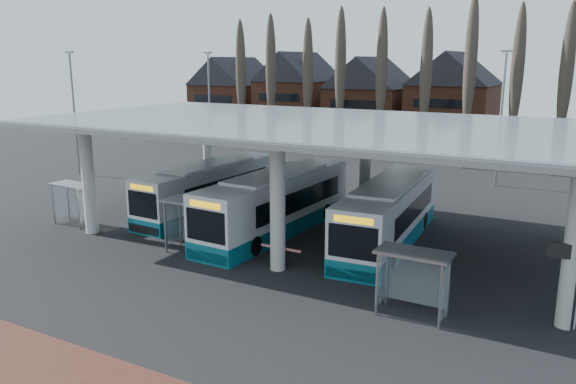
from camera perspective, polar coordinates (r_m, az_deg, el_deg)
The scene contains 14 objects.
ground at distance 24.26m, azimuth -3.99°, elevation -9.69°, with size 140.00×140.00×0.00m, color black.
station_canopy at distance 29.64m, azimuth 4.19°, elevation 5.91°, with size 32.00×16.00×6.34m.
poplar_row at distance 53.19m, azimuth 15.71°, elevation 12.02°, with size 45.10×1.10×14.50m.
townhouse_row at distance 68.78m, azimuth 4.66°, elevation 10.25°, with size 36.80×10.30×12.25m.
lamp_post_a at distance 50.86m, azimuth -7.97°, elevation 8.46°, with size 0.80×0.16×10.17m.
lamp_post_b at distance 45.39m, azimuth 20.84°, elevation 7.18°, with size 0.80×0.16×10.17m.
lamp_post_d at distance 50.44m, azimuth -20.89°, elevation 7.69°, with size 0.80×0.16×10.17m.
bus_0 at distance 35.81m, azimuth -7.93°, elevation 0.29°, with size 2.99×11.56×3.18m.
bus_1 at distance 31.41m, azimuth -1.09°, elevation -1.20°, with size 3.28×12.45×3.42m.
bus_2 at distance 29.90m, azimuth 10.23°, elevation -2.25°, with size 3.32×12.08×3.32m.
shelter_0 at distance 35.19m, azimuth -20.90°, elevation -0.24°, with size 2.69×1.45×2.44m.
shelter_1 at distance 28.29m, azimuth -9.54°, elevation -2.23°, with size 2.96×1.50×2.73m.
shelter_2 at distance 21.63m, azimuth 12.71°, elevation -7.58°, with size 2.78×1.41×2.57m.
barrier at distance 26.38m, azimuth -0.61°, elevation -5.83°, with size 2.12×0.59×1.06m.
Camera 1 is at (12.11, -18.79, 9.42)m, focal length 35.00 mm.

